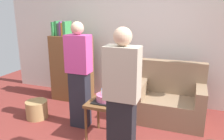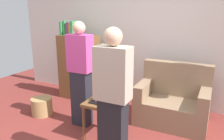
{
  "view_description": "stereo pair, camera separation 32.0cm",
  "coord_description": "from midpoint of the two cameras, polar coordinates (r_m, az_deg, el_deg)",
  "views": [
    {
      "loc": [
        0.94,
        -2.21,
        1.79
      ],
      "look_at": [
        -0.13,
        0.7,
        0.95
      ],
      "focal_mm": 35.81,
      "sensor_mm": 36.0,
      "label": 1
    },
    {
      "loc": [
        1.23,
        -2.08,
        1.79
      ],
      "look_at": [
        -0.13,
        0.7,
        0.95
      ],
      "focal_mm": 35.81,
      "sensor_mm": 36.0,
      "label": 2
    }
  ],
  "objects": [
    {
      "name": "person_blowing_candles",
      "position": [
        3.42,
        -5.36,
        -1.14
      ],
      "size": [
        0.36,
        0.22,
        1.63
      ],
      "rotation": [
        0.0,
        0.0,
        0.16
      ],
      "color": "#23232D",
      "rests_on": "ground_plane"
    },
    {
      "name": "wicker_basket",
      "position": [
        4.1,
        -15.33,
        -8.96
      ],
      "size": [
        0.36,
        0.36,
        0.3
      ],
      "primitive_type": "cylinder",
      "color": "#A88451",
      "rests_on": "ground_plane"
    },
    {
      "name": "birthday_cake",
      "position": [
        3.1,
        0.93,
        -7.17
      ],
      "size": [
        0.32,
        0.32,
        0.17
      ],
      "color": "black",
      "rests_on": "side_table"
    },
    {
      "name": "wall_back",
      "position": [
        4.36,
        11.66,
        9.07
      ],
      "size": [
        6.0,
        0.1,
        2.7
      ],
      "primitive_type": "cube",
      "color": "silver",
      "rests_on": "ground_plane"
    },
    {
      "name": "couch",
      "position": [
        3.8,
        17.64,
        -7.99
      ],
      "size": [
        1.1,
        0.7,
        0.96
      ],
      "color": "#8C7054",
      "rests_on": "ground_plane"
    },
    {
      "name": "side_table",
      "position": [
        3.15,
        0.92,
        -9.42
      ],
      "size": [
        0.48,
        0.48,
        0.56
      ],
      "color": "brown",
      "rests_on": "ground_plane"
    },
    {
      "name": "bookshelf",
      "position": [
        4.56,
        -6.54,
        0.95
      ],
      "size": [
        0.8,
        0.36,
        1.58
      ],
      "color": "brown",
      "rests_on": "ground_plane"
    },
    {
      "name": "person_holding_cake",
      "position": [
        2.38,
        4.14,
        -8.54
      ],
      "size": [
        0.36,
        0.22,
        1.63
      ],
      "rotation": [
        0.0,
        0.0,
        3.39
      ],
      "color": "black",
      "rests_on": "ground_plane"
    }
  ]
}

